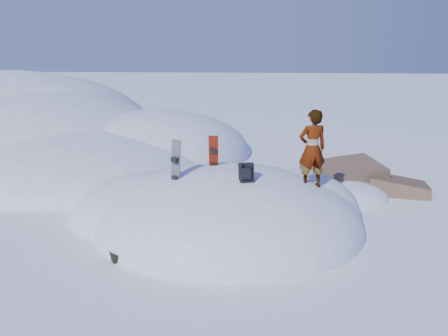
# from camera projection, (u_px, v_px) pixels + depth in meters

# --- Properties ---
(ground) EXTENTS (120.00, 120.00, 0.00)m
(ground) POSITION_uv_depth(u_px,v_px,m) (228.00, 225.00, 11.45)
(ground) COLOR white
(ground) RESTS_ON ground
(snow_mound) EXTENTS (8.00, 6.00, 3.00)m
(snow_mound) POSITION_uv_depth(u_px,v_px,m) (222.00, 221.00, 11.69)
(snow_mound) COLOR white
(snow_mound) RESTS_ON ground
(snow_ridge) EXTENTS (21.50, 18.50, 6.40)m
(snow_ridge) POSITION_uv_depth(u_px,v_px,m) (30.00, 139.00, 21.58)
(snow_ridge) COLOR white
(snow_ridge) RESTS_ON ground
(rock_outcrop) EXTENTS (4.68, 4.41, 1.68)m
(rock_outcrop) POSITION_uv_depth(u_px,v_px,m) (348.00, 190.00, 14.09)
(rock_outcrop) COLOR brown
(rock_outcrop) RESTS_ON ground
(snowboard_red) EXTENTS (0.25, 0.18, 1.35)m
(snowboard_red) POSITION_uv_depth(u_px,v_px,m) (214.00, 160.00, 11.55)
(snowboard_red) COLOR red
(snowboard_red) RESTS_ON snow_mound
(snowboard_dark) EXTENTS (0.32, 0.32, 1.58)m
(snowboard_dark) POSITION_uv_depth(u_px,v_px,m) (175.00, 171.00, 10.71)
(snowboard_dark) COLOR black
(snowboard_dark) RESTS_ON snow_mound
(backpack) EXTENTS (0.40, 0.44, 0.54)m
(backpack) POSITION_uv_depth(u_px,v_px,m) (246.00, 173.00, 10.31)
(backpack) COLOR black
(backpack) RESTS_ON snow_mound
(gear_pile) EXTENTS (0.80, 0.67, 0.21)m
(gear_pile) POSITION_uv_depth(u_px,v_px,m) (126.00, 253.00, 9.70)
(gear_pile) COLOR black
(gear_pile) RESTS_ON ground
(person) EXTENTS (0.81, 0.64, 1.94)m
(person) POSITION_uv_depth(u_px,v_px,m) (312.00, 149.00, 10.65)
(person) COLOR slate
(person) RESTS_ON snow_mound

